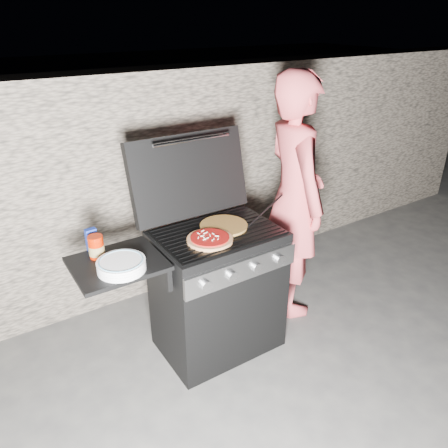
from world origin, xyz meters
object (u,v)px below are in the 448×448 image
pizza_topped (210,239)px  sauce_jar (96,247)px  person (294,198)px  gas_grill (186,302)px

pizza_topped → sauce_jar: size_ratio=2.11×
person → pizza_topped: bearing=120.2°
pizza_topped → person: (0.86, 0.21, -0.00)m
gas_grill → sauce_jar: 0.72m
sauce_jar → person: (1.50, 0.02, -0.04)m
person → gas_grill: bearing=113.6°
pizza_topped → gas_grill: bearing=149.0°
pizza_topped → person: person is taller
sauce_jar → person: person is taller
person → sauce_jar: bearing=106.9°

